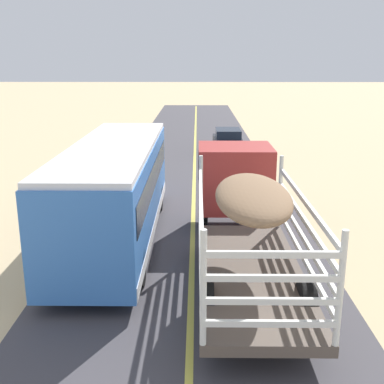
{
  "coord_description": "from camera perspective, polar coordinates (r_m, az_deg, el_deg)",
  "views": [
    {
      "loc": [
        0.14,
        -1.32,
        5.82
      ],
      "look_at": [
        0.0,
        11.66,
        2.17
      ],
      "focal_mm": 44.81,
      "sensor_mm": 36.0,
      "label": 1
    }
  ],
  "objects": [
    {
      "name": "bus",
      "position": [
        15.53,
        -9.11,
        0.3
      ],
      "size": [
        2.54,
        10.0,
        3.21
      ],
      "color": "#3872C6",
      "rests_on": "road_surface"
    },
    {
      "name": "car_far",
      "position": [
        30.5,
        4.3,
        5.98
      ],
      "size": [
        1.8,
        4.4,
        1.46
      ],
      "color": "black",
      "rests_on": "road_surface"
    },
    {
      "name": "livestock_truck",
      "position": [
        14.57,
        5.73,
        -0.43
      ],
      "size": [
        2.53,
        9.7,
        3.02
      ],
      "color": "#B2332D",
      "rests_on": "road_surface"
    }
  ]
}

